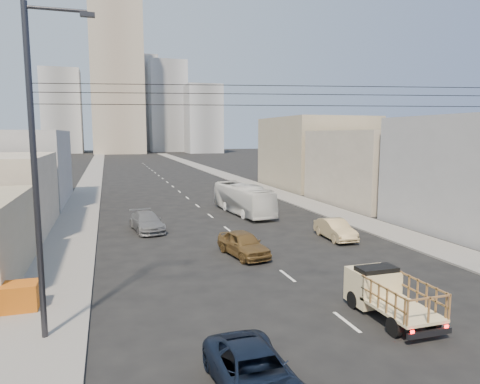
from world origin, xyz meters
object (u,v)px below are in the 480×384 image
city_bus (243,199)px  sedan_grey (147,222)px  crate_stack (16,297)px  sedan_tan (335,229)px  streetlamp_left (38,167)px  flatbed_pickup (388,292)px  sedan_brown (243,244)px  navy_pickup (255,374)px

city_bus → sedan_grey: bearing=-157.9°
sedan_grey → crate_stack: (-6.74, -14.25, -0.05)m
sedan_tan → crate_stack: size_ratio=2.43×
city_bus → streetlamp_left: size_ratio=0.85×
flatbed_pickup → sedan_grey: (-8.14, 19.34, -0.36)m
sedan_brown → navy_pickup: bearing=-116.4°
streetlamp_left → crate_stack: 6.70m
flatbed_pickup → navy_pickup: (-7.08, -3.48, -0.43)m
city_bus → sedan_brown: city_bus is taller
city_bus → streetlamp_left: bearing=-128.8°
streetlamp_left → crate_stack: bearing=117.8°
flatbed_pickup → crate_stack: bearing=161.1°
navy_pickup → crate_stack: size_ratio=2.64×
navy_pickup → sedan_grey: size_ratio=0.94×
flatbed_pickup → navy_pickup: flatbed_pickup is taller
crate_stack → sedan_grey: bearing=64.7°
navy_pickup → sedan_brown: sedan_brown is taller
city_bus → sedan_brown: (-4.41, -13.94, -0.63)m
sedan_tan → crate_stack: bearing=-156.2°
streetlamp_left → crate_stack: (-1.61, 3.05, -5.75)m
flatbed_pickup → crate_stack: (-14.89, 5.10, -0.40)m
sedan_grey → streetlamp_left: streetlamp_left is taller
city_bus → sedan_tan: size_ratio=2.32×
flatbed_pickup → sedan_grey: 20.99m
sedan_brown → sedan_grey: size_ratio=0.91×
sedan_brown → crate_stack: size_ratio=2.55×
navy_pickup → streetlamp_left: size_ratio=0.40×
sedan_brown → crate_stack: bearing=-166.0°
flatbed_pickup → city_bus: (1.40, 24.33, 0.32)m
sedan_tan → streetlamp_left: bearing=-146.7°
streetlamp_left → sedan_tan: bearing=30.4°
sedan_tan → city_bus: bearing=108.8°
crate_stack → sedan_brown: bearing=24.0°
sedan_brown → sedan_tan: bearing=5.9°
city_bus → sedan_tan: bearing=-79.6°
sedan_tan → streetlamp_left: streetlamp_left is taller
flatbed_pickup → sedan_brown: (-3.00, 10.39, -0.31)m
sedan_brown → sedan_tan: sedan_brown is taller
navy_pickup → sedan_grey: bearing=91.8°
sedan_brown → streetlamp_left: (-10.28, -8.35, 5.65)m
flatbed_pickup → crate_stack: 15.74m
flatbed_pickup → sedan_tan: 13.47m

